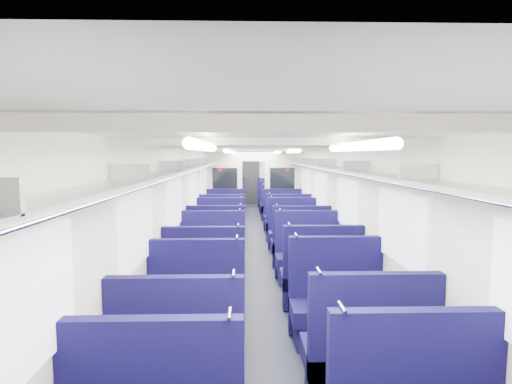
# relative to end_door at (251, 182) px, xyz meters

# --- Properties ---
(floor) EXTENTS (2.80, 18.00, 0.01)m
(floor) POSITION_rel_end_door_xyz_m (0.00, -8.94, -1.00)
(floor) COLOR black
(floor) RESTS_ON ground
(ceiling) EXTENTS (2.80, 18.00, 0.01)m
(ceiling) POSITION_rel_end_door_xyz_m (0.00, -8.94, 1.35)
(ceiling) COLOR white
(ceiling) RESTS_ON wall_left
(wall_left) EXTENTS (0.02, 18.00, 2.35)m
(wall_left) POSITION_rel_end_door_xyz_m (-1.40, -8.94, 0.18)
(wall_left) COLOR silver
(wall_left) RESTS_ON floor
(dado_left) EXTENTS (0.03, 17.90, 0.70)m
(dado_left) POSITION_rel_end_door_xyz_m (-1.39, -8.94, -0.65)
(dado_left) COLOR #15113B
(dado_left) RESTS_ON floor
(wall_right) EXTENTS (0.02, 18.00, 2.35)m
(wall_right) POSITION_rel_end_door_xyz_m (1.40, -8.94, 0.18)
(wall_right) COLOR silver
(wall_right) RESTS_ON floor
(dado_right) EXTENTS (0.03, 17.90, 0.70)m
(dado_right) POSITION_rel_end_door_xyz_m (1.39, -8.94, -0.65)
(dado_right) COLOR #15113B
(dado_right) RESTS_ON floor
(wall_far) EXTENTS (2.80, 0.02, 2.35)m
(wall_far) POSITION_rel_end_door_xyz_m (0.00, 0.06, 0.18)
(wall_far) COLOR silver
(wall_far) RESTS_ON floor
(luggage_rack_left) EXTENTS (0.36, 17.40, 0.18)m
(luggage_rack_left) POSITION_rel_end_door_xyz_m (-1.21, -8.94, 0.97)
(luggage_rack_left) COLOR #B2B5BA
(luggage_rack_left) RESTS_ON wall_left
(luggage_rack_right) EXTENTS (0.36, 17.40, 0.18)m
(luggage_rack_right) POSITION_rel_end_door_xyz_m (1.21, -8.94, 0.97)
(luggage_rack_right) COLOR #B2B5BA
(luggage_rack_right) RESTS_ON wall_right
(windows) EXTENTS (2.78, 15.60, 0.75)m
(windows) POSITION_rel_end_door_xyz_m (0.00, -9.40, 0.42)
(windows) COLOR white
(windows) RESTS_ON wall_left
(ceiling_fittings) EXTENTS (2.70, 16.06, 0.11)m
(ceiling_fittings) POSITION_rel_end_door_xyz_m (0.00, -9.20, 1.29)
(ceiling_fittings) COLOR white
(ceiling_fittings) RESTS_ON ceiling
(end_door) EXTENTS (0.75, 0.06, 2.00)m
(end_door) POSITION_rel_end_door_xyz_m (0.00, 0.00, 0.00)
(end_door) COLOR black
(end_door) RESTS_ON floor
(bulkhead) EXTENTS (2.80, 0.10, 2.35)m
(bulkhead) POSITION_rel_end_door_xyz_m (-0.00, -5.80, 0.23)
(bulkhead) COLOR white
(bulkhead) RESTS_ON floor
(seat_4) EXTENTS (1.13, 0.62, 1.25)m
(seat_4) POSITION_rel_end_door_xyz_m (-0.83, -15.00, -0.61)
(seat_4) COLOR #120E47
(seat_4) RESTS_ON floor
(seat_5) EXTENTS (1.13, 0.62, 1.25)m
(seat_5) POSITION_rel_end_door_xyz_m (0.83, -14.94, -0.61)
(seat_5) COLOR #120E47
(seat_5) RESTS_ON floor
(seat_6) EXTENTS (1.13, 0.62, 1.25)m
(seat_6) POSITION_rel_end_door_xyz_m (-0.83, -13.83, -0.61)
(seat_6) COLOR #120E47
(seat_6) RESTS_ON floor
(seat_7) EXTENTS (1.13, 0.62, 1.25)m
(seat_7) POSITION_rel_end_door_xyz_m (0.83, -13.72, -0.61)
(seat_7) COLOR #120E47
(seat_7) RESTS_ON floor
(seat_8) EXTENTS (1.13, 0.62, 1.25)m
(seat_8) POSITION_rel_end_door_xyz_m (-0.83, -12.69, -0.61)
(seat_8) COLOR #120E47
(seat_8) RESTS_ON floor
(seat_9) EXTENTS (1.13, 0.62, 1.25)m
(seat_9) POSITION_rel_end_door_xyz_m (0.83, -12.63, -0.61)
(seat_9) COLOR #120E47
(seat_9) RESTS_ON floor
(seat_10) EXTENTS (1.13, 0.62, 1.25)m
(seat_10) POSITION_rel_end_door_xyz_m (-0.83, -11.39, -0.61)
(seat_10) COLOR #120E47
(seat_10) RESTS_ON floor
(seat_11) EXTENTS (1.13, 0.62, 1.25)m
(seat_11) POSITION_rel_end_door_xyz_m (0.83, -11.41, -0.61)
(seat_11) COLOR #120E47
(seat_11) RESTS_ON floor
(seat_12) EXTENTS (1.13, 0.62, 1.25)m
(seat_12) POSITION_rel_end_door_xyz_m (-0.83, -10.33, -0.61)
(seat_12) COLOR #120E47
(seat_12) RESTS_ON floor
(seat_13) EXTENTS (1.13, 0.62, 1.25)m
(seat_13) POSITION_rel_end_door_xyz_m (0.83, -10.43, -0.61)
(seat_13) COLOR #120E47
(seat_13) RESTS_ON floor
(seat_14) EXTENTS (1.13, 0.62, 1.25)m
(seat_14) POSITION_rel_end_door_xyz_m (-0.83, -9.13, -0.61)
(seat_14) COLOR #120E47
(seat_14) RESTS_ON floor
(seat_15) EXTENTS (1.13, 0.62, 1.25)m
(seat_15) POSITION_rel_end_door_xyz_m (0.83, -9.21, -0.61)
(seat_15) COLOR #120E47
(seat_15) RESTS_ON floor
(seat_16) EXTENTS (1.13, 0.62, 1.25)m
(seat_16) POSITION_rel_end_door_xyz_m (-0.83, -8.11, -0.61)
(seat_16) COLOR #120E47
(seat_16) RESTS_ON floor
(seat_17) EXTENTS (1.13, 0.62, 1.25)m
(seat_17) POSITION_rel_end_door_xyz_m (0.83, -8.04, -0.61)
(seat_17) COLOR #120E47
(seat_17) RESTS_ON floor
(seat_18) EXTENTS (1.13, 0.62, 1.25)m
(seat_18) POSITION_rel_end_door_xyz_m (-0.83, -6.78, -0.61)
(seat_18) COLOR #120E47
(seat_18) RESTS_ON floor
(seat_19) EXTENTS (1.13, 0.62, 1.25)m
(seat_19) POSITION_rel_end_door_xyz_m (0.83, -6.81, -0.61)
(seat_19) COLOR #120E47
(seat_19) RESTS_ON floor
(seat_20) EXTENTS (1.13, 0.62, 1.25)m
(seat_20) POSITION_rel_end_door_xyz_m (-0.83, -4.71, -0.61)
(seat_20) COLOR #120E47
(seat_20) RESTS_ON floor
(seat_21) EXTENTS (1.13, 0.62, 1.25)m
(seat_21) POSITION_rel_end_door_xyz_m (0.83, -4.72, -0.61)
(seat_21) COLOR #120E47
(seat_21) RESTS_ON floor
(seat_22) EXTENTS (1.13, 0.62, 1.25)m
(seat_22) POSITION_rel_end_door_xyz_m (-0.83, -3.57, -0.61)
(seat_22) COLOR #120E47
(seat_22) RESTS_ON floor
(seat_23) EXTENTS (1.13, 0.62, 1.25)m
(seat_23) POSITION_rel_end_door_xyz_m (0.83, -3.66, -0.61)
(seat_23) COLOR #120E47
(seat_23) RESTS_ON floor
(seat_24) EXTENTS (1.13, 0.62, 1.25)m
(seat_24) POSITION_rel_end_door_xyz_m (-0.83, -2.55, -0.61)
(seat_24) COLOR #120E47
(seat_24) RESTS_ON floor
(seat_25) EXTENTS (1.13, 0.62, 1.25)m
(seat_25) POSITION_rel_end_door_xyz_m (0.83, -2.58, -0.61)
(seat_25) COLOR #120E47
(seat_25) RESTS_ON floor
(seat_26) EXTENTS (1.13, 0.62, 1.25)m
(seat_26) POSITION_rel_end_door_xyz_m (-0.83, -1.29, -0.61)
(seat_26) COLOR #120E47
(seat_26) RESTS_ON floor
(seat_27) EXTENTS (1.13, 0.62, 1.25)m
(seat_27) POSITION_rel_end_door_xyz_m (0.83, -1.38, -0.61)
(seat_27) COLOR #120E47
(seat_27) RESTS_ON floor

